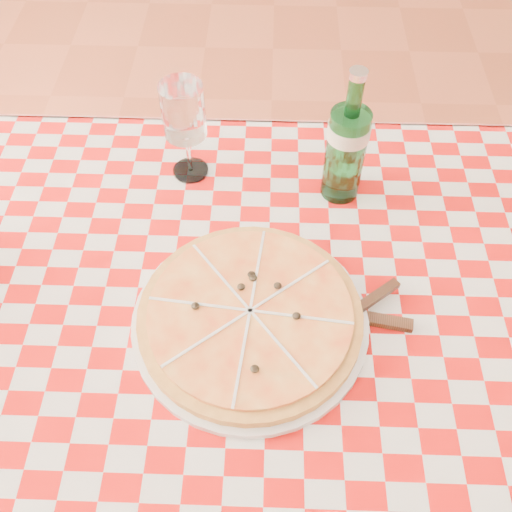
{
  "coord_description": "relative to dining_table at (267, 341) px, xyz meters",
  "views": [
    {
      "loc": [
        -0.0,
        -0.47,
        1.52
      ],
      "look_at": [
        -0.02,
        0.06,
        0.82
      ],
      "focal_mm": 40.0,
      "sensor_mm": 36.0,
      "label": 1
    }
  ],
  "objects": [
    {
      "name": "pizza_plate",
      "position": [
        -0.03,
        -0.02,
        0.12
      ],
      "size": [
        0.4,
        0.4,
        0.05
      ],
      "primitive_type": null,
      "rotation": [
        0.0,
        0.0,
        -0.11
      ],
      "color": "#C28740",
      "rests_on": "tablecloth"
    },
    {
      "name": "tablecloth",
      "position": [
        0.0,
        0.0,
        0.09
      ],
      "size": [
        1.3,
        0.9,
        0.01
      ],
      "primitive_type": "cube",
      "color": "#AF0D0A",
      "rests_on": "dining_table"
    },
    {
      "name": "wine_glass",
      "position": [
        -0.15,
        0.3,
        0.19
      ],
      "size": [
        0.08,
        0.08,
        0.19
      ],
      "primitive_type": null,
      "rotation": [
        0.0,
        0.0,
        -0.01
      ],
      "color": "white",
      "rests_on": "tablecloth"
    },
    {
      "name": "dining_table",
      "position": [
        0.0,
        0.0,
        0.0
      ],
      "size": [
        1.2,
        0.8,
        0.75
      ],
      "color": "brown",
      "rests_on": "ground"
    },
    {
      "name": "cutlery",
      "position": [
        0.13,
        -0.01,
        0.11
      ],
      "size": [
        0.28,
        0.25,
        0.02
      ],
      "primitive_type": null,
      "rotation": [
        0.0,
        0.0,
        0.32
      ],
      "color": "silver",
      "rests_on": "tablecloth"
    },
    {
      "name": "water_bottle",
      "position": [
        0.12,
        0.26,
        0.23
      ],
      "size": [
        0.07,
        0.07,
        0.25
      ],
      "primitive_type": null,
      "rotation": [
        0.0,
        0.0,
        0.03
      ],
      "color": "#175F26",
      "rests_on": "tablecloth"
    }
  ]
}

